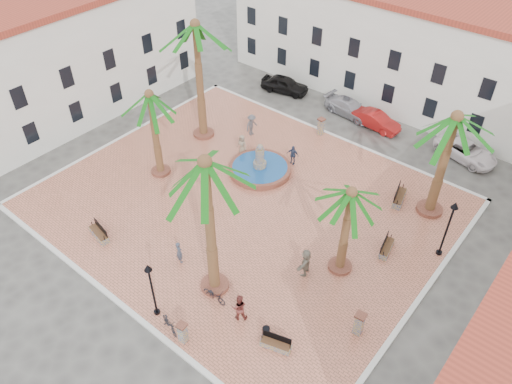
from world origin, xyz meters
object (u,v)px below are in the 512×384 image
(bicycle_b, at_px, (169,324))
(car_white, at_px, (466,151))
(fountain, at_px, (260,168))
(bollard_e, at_px, (359,323))
(car_black, at_px, (285,84))
(bicycle_a, at_px, (214,295))
(car_silver, at_px, (350,108))
(cyclist_b, at_px, (239,307))
(bollard_se, at_px, (183,332))
(lamppost_s, at_px, (151,281))
(car_red, at_px, (376,120))
(palm_nw, at_px, (196,37))
(palm_s, at_px, (206,178))
(bench_se, at_px, (276,344))
(pedestrian_fountain_a, at_px, (242,145))
(palm_sw, at_px, (151,104))
(palm_ne, at_px, (453,130))
(pedestrian_east, at_px, (306,262))
(bollard_n, at_px, (321,126))
(pedestrian_north, at_px, (252,125))
(lamppost_e, at_px, (450,220))
(bench_s, at_px, (99,234))
(bench_e, at_px, (386,248))
(cyclist_a, at_px, (179,252))
(bench_ne, at_px, (399,198))
(palm_e, at_px, (350,203))
(litter_bin, at_px, (266,333))
(pedestrian_fountain_b, at_px, (293,155))

(bicycle_b, height_order, car_white, car_white)
(fountain, xyz_separation_m, bollard_e, (12.83, -7.55, 0.46))
(car_black, xyz_separation_m, car_white, (17.07, 0.46, -0.08))
(bicycle_a, bearing_deg, car_silver, 10.23)
(cyclist_b, bearing_deg, bollard_se, 27.06)
(lamppost_s, xyz_separation_m, car_red, (-0.08, 24.49, -2.13))
(bicycle_b, bearing_deg, fountain, 35.54)
(palm_nw, bearing_deg, palm_s, -43.68)
(bench_se, distance_m, pedestrian_fountain_a, 17.32)
(pedestrian_fountain_a, relative_size, car_black, 0.37)
(palm_sw, xyz_separation_m, pedestrian_fountain_a, (3.12, 5.65, -4.95))
(bollard_se, xyz_separation_m, pedestrian_fountain_a, (-8.56, 14.67, 0.11))
(palm_s, bearing_deg, car_white, 73.99)
(palm_ne, xyz_separation_m, pedestrian_east, (-3.34, -9.90, -5.57))
(pedestrian_fountain_a, bearing_deg, bollard_se, -65.60)
(bollard_n, relative_size, car_red, 0.35)
(fountain, height_order, car_red, fountain)
(palm_sw, height_order, palm_ne, palm_ne)
(cyclist_b, bearing_deg, pedestrian_north, -91.30)
(lamppost_e, bearing_deg, bench_s, -144.41)
(bench_e, distance_m, cyclist_a, 12.73)
(bicycle_a, bearing_deg, bicycle_b, 168.51)
(bench_ne, bearing_deg, cyclist_a, 135.67)
(cyclist_b, relative_size, pedestrian_north, 0.97)
(palm_e, bearing_deg, litter_bin, -93.51)
(bollard_n, relative_size, litter_bin, 1.90)
(bench_se, bearing_deg, car_black, 108.98)
(lamppost_e, relative_size, cyclist_a, 2.68)
(palm_s, relative_size, bollard_e, 6.16)
(car_black, relative_size, car_silver, 0.94)
(bench_s, distance_m, bollard_se, 9.85)
(palm_ne, relative_size, bicycle_b, 4.98)
(palm_ne, relative_size, pedestrian_fountain_b, 4.91)
(bench_e, bearing_deg, cyclist_a, 121.36)
(bench_e, bearing_deg, bench_se, 161.55)
(fountain, distance_m, cyclist_b, 13.10)
(fountain, xyz_separation_m, litter_bin, (9.25, -10.87, 0.06))
(cyclist_b, xyz_separation_m, pedestrian_fountain_a, (-9.87, 11.72, -0.07))
(palm_ne, bearing_deg, bicycle_b, -110.49)
(bollard_se, bearing_deg, bicycle_b, 180.00)
(litter_bin, bearing_deg, pedestrian_fountain_a, 134.96)
(bollard_e, height_order, car_white, bollard_e)
(palm_e, bearing_deg, palm_s, -129.45)
(bench_ne, distance_m, bollard_se, 17.64)
(bollard_n, distance_m, car_silver, 4.35)
(bicycle_a, bearing_deg, bollard_se, -171.42)
(cyclist_a, bearing_deg, bench_e, -121.96)
(palm_ne, height_order, cyclist_a, palm_ne)
(palm_nw, bearing_deg, pedestrian_fountain_b, 10.26)
(bench_se, relative_size, bicycle_b, 1.09)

